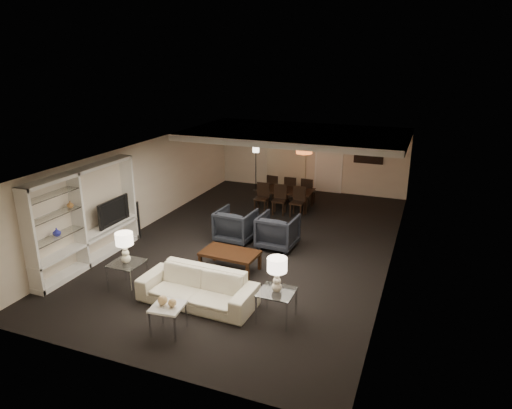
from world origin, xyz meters
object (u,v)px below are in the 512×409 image
object	(u,v)px
marble_table	(169,319)
chair_nl	(261,198)
pendant_light	(304,150)
table_lamp_left	(125,248)
sofa	(197,288)
chair_fm	(291,189)
television	(110,211)
chair_fr	(308,191)
side_table_left	(128,275)
side_table_right	(276,306)
vase_amber	(70,204)
table_lamp_right	(277,275)
floor_lamp	(256,169)
coffee_table	(230,261)
armchair_right	(278,231)
chair_nm	(279,200)
chair_nr	(297,202)
vase_blue	(57,232)
chair_fl	(275,187)
floor_speaker	(137,220)
armchair_left	(236,225)
dining_table	(285,199)

from	to	relation	value
marble_table	chair_nl	distance (m)	6.95
pendant_light	table_lamp_left	distance (m)	7.18
sofa	marble_table	distance (m)	1.10
chair_fm	television	bearing A→B (deg)	58.08
chair_nl	chair_fr	world-z (taller)	same
side_table_left	side_table_right	world-z (taller)	same
marble_table	chair_fm	xyz separation A→B (m)	(-0.21, 8.20, 0.19)
vase_amber	sofa	bearing A→B (deg)	-5.07
table_lamp_right	floor_lamp	xyz separation A→B (m)	(-3.55, 7.97, -0.12)
vase_amber	chair_nl	bearing A→B (deg)	65.37
floor_lamp	sofa	bearing A→B (deg)	-76.93
coffee_table	armchair_right	distance (m)	1.82
side_table_right	table_lamp_right	world-z (taller)	table_lamp_right
chair_nm	chair_fm	distance (m)	1.30
sofa	chair_nl	distance (m)	5.86
chair_nm	chair_nr	bearing A→B (deg)	-6.52
table_lamp_left	vase_blue	distance (m)	1.66
coffee_table	table_lamp_left	size ratio (longest dim) A/B	1.94
coffee_table	table_lamp_left	bearing A→B (deg)	-136.74
chair_fl	side_table_left	bearing A→B (deg)	90.27
coffee_table	chair_fl	size ratio (longest dim) A/B	1.42
side_table_right	chair_fr	bearing A→B (deg)	100.46
side_table_left	vase_blue	world-z (taller)	vase_blue
coffee_table	vase_blue	xyz separation A→B (m)	(-3.34, -1.79, 0.92)
sofa	side_table_right	xyz separation A→B (m)	(1.70, 0.00, -0.04)
television	vase_blue	world-z (taller)	television
floor_speaker	chair_nr	size ratio (longest dim) A/B	1.11
sofa	chair_fm	world-z (taller)	chair_fm
floor_speaker	armchair_left	bearing A→B (deg)	-6.43
armchair_left	side_table_right	xyz separation A→B (m)	(2.30, -3.30, -0.14)
side_table_left	chair_nr	bearing A→B (deg)	70.21
coffee_table	chair_nl	xyz separation A→B (m)	(-0.81, 4.20, 0.23)
table_lamp_right	chair_nm	size ratio (longest dim) A/B	0.73
pendant_light	television	distance (m)	6.43
armchair_right	coffee_table	bearing A→B (deg)	73.17
side_table_left	chair_nr	size ratio (longest dim) A/B	0.71
television	vase_amber	size ratio (longest dim) A/B	7.22
coffee_table	chair_nm	distance (m)	4.22
coffee_table	floor_lamp	size ratio (longest dim) A/B	0.79
coffee_table	television	xyz separation A→B (m)	(-3.31, -0.04, 0.84)
armchair_left	television	bearing A→B (deg)	35.68
vase_amber	floor_speaker	distance (m)	2.51
side_table_right	chair_fr	size ratio (longest dim) A/B	0.71
side_table_left	chair_fr	distance (m)	7.41
pendant_light	dining_table	xyz separation A→B (m)	(-0.48, -0.38, -1.61)
vase_amber	marble_table	bearing A→B (deg)	-22.70
table_lamp_right	chair_fr	size ratio (longest dim) A/B	0.73
side_table_right	chair_fm	world-z (taller)	chair_fm
vase_blue	dining_table	bearing A→B (deg)	64.83
chair_nm	chair_fl	xyz separation A→B (m)	(-0.60, 1.30, 0.00)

